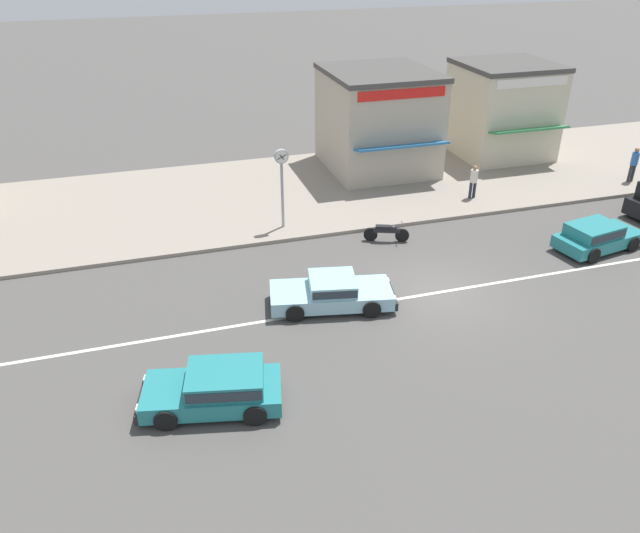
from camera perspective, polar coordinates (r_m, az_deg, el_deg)
The scene contains 12 objects.
ground_plane at distance 22.13m, azimuth 10.91°, elevation -2.32°, with size 160.00×160.00×0.00m, color #4C4947.
lane_centre_stripe at distance 22.13m, azimuth 10.91°, elevation -2.32°, with size 50.40×0.14×0.01m, color silver.
kerb_strip at distance 30.64m, azimuth 2.23°, elevation 7.37°, with size 68.00×10.00×0.15m, color gray.
sedan_pale_blue_1 at distance 20.72m, azimuth 1.11°, elevation -2.34°, with size 4.38×2.44×1.06m.
hatchback_teal_2 at distance 16.86m, azimuth -9.41°, elevation -10.85°, with size 3.99×2.41×1.10m.
hatchback_teal_3 at distance 26.65m, azimuth 23.98°, elevation 2.58°, with size 3.77×2.15×1.10m.
motorcycle_0 at distance 25.22m, azimuth 6.14°, elevation 3.19°, with size 1.74×0.86×0.80m.
street_clock at distance 25.28m, azimuth -3.53°, elevation 8.66°, with size 0.57×0.22×3.34m.
pedestrian_by_shop at distance 29.55m, azimuth 13.88°, elevation 7.75°, with size 0.34×0.34×1.56m.
pedestrian_far_end at distance 34.25m, azimuth 26.79°, elevation 8.54°, with size 0.34×0.34×1.71m.
shopfront_corner_warung at distance 35.74m, azimuth 16.34°, elevation 13.63°, with size 4.75×5.35×4.86m.
shopfront_mid_block at distance 32.36m, azimuth 5.32°, elevation 13.19°, with size 5.11×6.32×4.93m.
Camera 1 is at (-9.41, -16.59, 11.23)m, focal length 35.00 mm.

